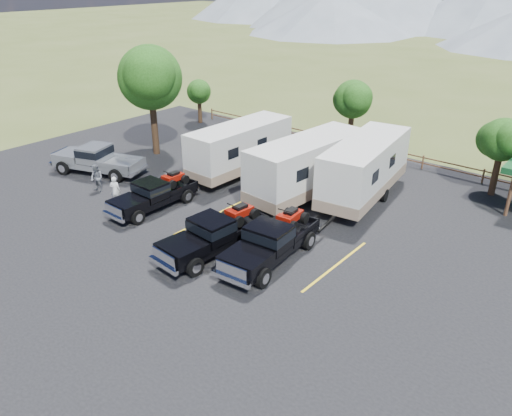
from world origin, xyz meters
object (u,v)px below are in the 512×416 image
Objects in this scene: trailer_right at (365,169)px; pickup_silver at (98,159)px; person_a at (115,190)px; person_b at (97,178)px; rig_right at (272,241)px; tree_big_nw at (150,77)px; trailer_left at (240,149)px; rig_center at (216,233)px; rig_left at (154,194)px; trailer_center at (307,168)px.

trailer_right is 17.31m from pickup_silver.
pickup_silver is 5.31m from person_a.
rig_right is at bearing -3.33° from person_b.
tree_big_nw is 4.56× the size of person_b.
trailer_left is 8.37m from trailer_right.
rig_center is at bearing -161.02° from rig_right.
rig_right reaches higher than rig_left.
person_b is at bearing -171.47° from rig_left.
trailer_right is (2.42, 9.99, 0.89)m from rig_center.
person_a is (4.85, -2.16, -0.16)m from pickup_silver.
trailer_center is at bearing 96.65° from rig_center.
trailer_center is (-0.29, 8.09, 0.89)m from rig_center.
person_a is at bearing -55.09° from tree_big_nw.
rig_right is at bearing 65.85° from pickup_silver.
trailer_center reaches higher than pickup_silver.
trailer_left is 0.94× the size of trailer_right.
trailer_center is at bearing -1.66° from trailer_left.
trailer_right is at bearing 12.43° from trailer_left.
tree_big_nw reaches higher than trailer_left.
rig_left is 8.56m from rig_right.
tree_big_nw is at bearing 106.24° from person_b.
person_a is (-2.49, -8.11, -0.92)m from trailer_left.
person_a is (-2.23, -1.03, -0.06)m from rig_left.
trailer_left is 5.77× the size of person_a.
pickup_silver is 4.01× the size of person_a.
rig_left is 0.54× the size of trailer_center.
person_a is (-10.70, -9.71, -1.03)m from trailer_right.
pickup_silver is at bearing 138.96° from person_b.
tree_big_nw reaches higher than pickup_silver.
rig_right is at bearing -39.80° from trailer_left.
trailer_right is (8.47, 8.68, 0.97)m from rig_left.
trailer_left is at bearing -176.84° from trailer_right.
rig_center is 0.93× the size of pickup_silver.
trailer_left is (7.58, 0.80, -3.80)m from tree_big_nw.
rig_right is 11.07m from trailer_left.
person_a is (5.10, -7.31, -4.72)m from tree_big_nw.
trailer_left reaches higher than pickup_silver.
rig_left is 2.46m from person_a.
trailer_left is at bearing 133.99° from rig_right.
person_b is (-13.05, -9.35, -1.01)m from trailer_right.
trailer_center is 1.54× the size of pickup_silver.
trailer_left is 5.51m from trailer_center.
person_a is 2.38m from person_b.
rig_right reaches higher than pickup_silver.
pickup_silver is (-7.33, -5.95, -0.76)m from trailer_left.
pickup_silver reaches higher than person_a.
trailer_right is at bearing 45.94° from rig_left.
rig_center is at bearing -83.05° from trailer_center.
rig_left is at bearing 2.91° from person_b.
rig_center is 3.72× the size of person_a.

